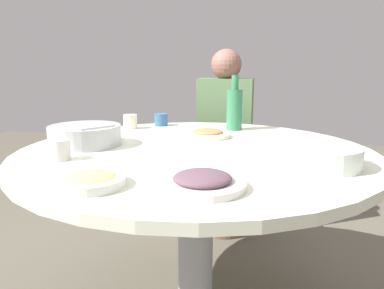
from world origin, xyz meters
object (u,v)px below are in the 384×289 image
at_px(tea_cup_side, 60,150).
at_px(diner_left, 225,120).
at_px(tea_cup_near, 161,120).
at_px(dish_noodles, 90,180).
at_px(stool_for_diner_left, 224,199).
at_px(dish_eggplant, 203,182).
at_px(dish_tofu_braise, 208,134).
at_px(tea_cup_far, 130,122).
at_px(round_dining_table, 196,178).
at_px(rice_bowl, 85,135).
at_px(soup_bowl, 319,157).
at_px(green_bottle, 234,108).

height_order(tea_cup_side, diner_left, diner_left).
height_order(tea_cup_near, tea_cup_side, tea_cup_side).
height_order(dish_noodles, stool_for_diner_left, dish_noodles).
relative_size(dish_eggplant, diner_left, 0.30).
bearing_deg(dish_tofu_braise, tea_cup_far, -109.66).
relative_size(round_dining_table, rice_bowl, 4.74).
height_order(dish_tofu_braise, tea_cup_near, tea_cup_near).
distance_m(dish_eggplant, tea_cup_near, 1.05).
height_order(dish_eggplant, tea_cup_far, tea_cup_far).
xyz_separation_m(dish_eggplant, tea_cup_far, (-0.85, -0.52, 0.02)).
xyz_separation_m(soup_bowl, tea_cup_side, (0.09, -0.86, 0.00)).
bearing_deg(round_dining_table, rice_bowl, -87.07).
height_order(soup_bowl, diner_left, diner_left).
bearing_deg(diner_left, stool_for_diner_left, -178.21).
bearing_deg(soup_bowl, dish_noodles, -62.57).
height_order(soup_bowl, green_bottle, green_bottle).
relative_size(soup_bowl, tea_cup_far, 3.63).
xyz_separation_m(rice_bowl, dish_tofu_braise, (-0.27, 0.46, -0.03)).
bearing_deg(dish_eggplant, dish_tofu_braise, -172.21).
bearing_deg(tea_cup_side, round_dining_table, 121.27).
xyz_separation_m(rice_bowl, diner_left, (-0.96, 0.47, -0.06)).
bearing_deg(dish_eggplant, green_bottle, 179.68).
bearing_deg(dish_noodles, tea_cup_far, -165.98).
distance_m(dish_tofu_braise, tea_cup_far, 0.45).
bearing_deg(dish_eggplant, stool_for_diner_left, -176.32).
bearing_deg(tea_cup_near, rice_bowl, -16.83).
bearing_deg(green_bottle, dish_noodles, -17.55).
bearing_deg(tea_cup_side, soup_bowl, 95.83).
height_order(tea_cup_far, tea_cup_side, tea_cup_far).
height_order(round_dining_table, dish_eggplant, dish_eggplant).
height_order(soup_bowl, dish_tofu_braise, soup_bowl).
xyz_separation_m(dish_eggplant, stool_for_diner_left, (-1.39, -0.09, -0.57)).
bearing_deg(rice_bowl, green_bottle, 131.08).
relative_size(dish_eggplant, tea_cup_side, 3.27).
xyz_separation_m(dish_tofu_braise, tea_cup_near, (-0.28, -0.30, 0.02)).
relative_size(dish_tofu_braise, green_bottle, 0.73).
xyz_separation_m(dish_noodles, diner_left, (-1.43, 0.21, -0.04)).
xyz_separation_m(round_dining_table, stool_for_diner_left, (-0.94, 0.02, -0.44)).
distance_m(dish_tofu_braise, green_bottle, 0.26).
bearing_deg(green_bottle, tea_cup_far, -82.23).
distance_m(stool_for_diner_left, diner_left, 0.53).
relative_size(soup_bowl, tea_cup_near, 3.69).
relative_size(round_dining_table, stool_for_diner_left, 3.17).
distance_m(green_bottle, diner_left, 0.49).
relative_size(rice_bowl, dish_noodles, 1.49).
bearing_deg(dish_noodles, green_bottle, 162.45).
bearing_deg(rice_bowl, tea_cup_side, 6.62).
height_order(dish_noodles, diner_left, diner_left).
xyz_separation_m(round_dining_table, tea_cup_far, (-0.40, -0.42, 0.16)).
bearing_deg(round_dining_table, tea_cup_far, -133.42).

